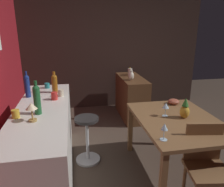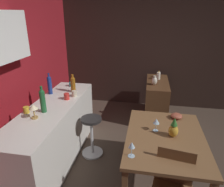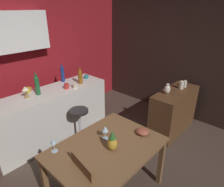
{
  "view_description": "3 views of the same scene",
  "coord_description": "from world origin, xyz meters",
  "px_view_note": "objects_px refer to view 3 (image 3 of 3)",
  "views": [
    {
      "loc": [
        -2.3,
        1.0,
        1.8
      ],
      "look_at": [
        0.64,
        0.46,
        0.88
      ],
      "focal_mm": 34.93,
      "sensor_mm": 36.0,
      "label": 1
    },
    {
      "loc": [
        -2.3,
        0.05,
        2.14
      ],
      "look_at": [
        0.61,
        0.58,
        0.97
      ],
      "focal_mm": 33.07,
      "sensor_mm": 36.0,
      "label": 2
    },
    {
      "loc": [
        -1.38,
        -1.49,
        2.23
      ],
      "look_at": [
        0.74,
        0.44,
        0.95
      ],
      "focal_mm": 31.42,
      "sensor_mm": 36.0,
      "label": 3
    }
  ],
  "objects_px": {
    "wine_bottle_cobalt": "(62,73)",
    "pillar_candle_tall": "(185,84)",
    "wine_bottle_green": "(37,85)",
    "wine_glass_right": "(53,142)",
    "cup_cream": "(75,85)",
    "pillar_candle_short": "(182,85)",
    "dining_table": "(106,152)",
    "fruit_bowl": "(143,132)",
    "wine_bottle_amber": "(80,76)",
    "cup_red": "(66,86)",
    "wine_glass_left": "(105,129)",
    "vase_ceramic_ivory": "(167,89)",
    "cup_mustard": "(28,90)",
    "bar_stool": "(80,125)",
    "counter_lamp": "(25,90)",
    "cup_teal": "(86,77)",
    "pineapple_centerpiece": "(112,142)",
    "sideboard_cabinet": "(173,111)"
  },
  "relations": [
    {
      "from": "wine_bottle_green",
      "to": "wine_glass_right",
      "type": "bearing_deg",
      "value": -112.4
    },
    {
      "from": "wine_bottle_green",
      "to": "pillar_candle_short",
      "type": "bearing_deg",
      "value": -37.83
    },
    {
      "from": "wine_bottle_green",
      "to": "cup_teal",
      "type": "height_order",
      "value": "wine_bottle_green"
    },
    {
      "from": "wine_glass_left",
      "to": "vase_ceramic_ivory",
      "type": "bearing_deg",
      "value": 0.32
    },
    {
      "from": "vase_ceramic_ivory",
      "to": "wine_bottle_amber",
      "type": "bearing_deg",
      "value": 121.9
    },
    {
      "from": "vase_ceramic_ivory",
      "to": "pineapple_centerpiece",
      "type": "bearing_deg",
      "value": -172.73
    },
    {
      "from": "wine_glass_left",
      "to": "pillar_candle_tall",
      "type": "height_order",
      "value": "pillar_candle_tall"
    },
    {
      "from": "fruit_bowl",
      "to": "wine_bottle_green",
      "type": "bearing_deg",
      "value": 103.76
    },
    {
      "from": "pineapple_centerpiece",
      "to": "cup_red",
      "type": "xyz_separation_m",
      "value": [
        0.5,
        1.54,
        0.1
      ]
    },
    {
      "from": "cup_mustard",
      "to": "pillar_candle_short",
      "type": "relative_size",
      "value": 0.64
    },
    {
      "from": "wine_bottle_amber",
      "to": "cup_cream",
      "type": "distance_m",
      "value": 0.23
    },
    {
      "from": "fruit_bowl",
      "to": "wine_bottle_amber",
      "type": "bearing_deg",
      "value": 78.05
    },
    {
      "from": "wine_glass_left",
      "to": "wine_bottle_cobalt",
      "type": "bearing_deg",
      "value": 71.08
    },
    {
      "from": "fruit_bowl",
      "to": "cup_cream",
      "type": "relative_size",
      "value": 1.43
    },
    {
      "from": "bar_stool",
      "to": "cup_teal",
      "type": "xyz_separation_m",
      "value": [
        0.65,
        0.54,
        0.59
      ]
    },
    {
      "from": "wine_bottle_cobalt",
      "to": "pillar_candle_short",
      "type": "xyz_separation_m",
      "value": [
        1.37,
        -1.77,
        -0.17
      ]
    },
    {
      "from": "sideboard_cabinet",
      "to": "wine_glass_left",
      "type": "bearing_deg",
      "value": 177.89
    },
    {
      "from": "wine_bottle_amber",
      "to": "cup_red",
      "type": "bearing_deg",
      "value": -177.74
    },
    {
      "from": "cup_mustard",
      "to": "pillar_candle_short",
      "type": "xyz_separation_m",
      "value": [
        2.07,
        -1.77,
        -0.05
      ]
    },
    {
      "from": "cup_mustard",
      "to": "counter_lamp",
      "type": "distance_m",
      "value": 0.24
    },
    {
      "from": "cup_cream",
      "to": "pillar_candle_short",
      "type": "height_order",
      "value": "pillar_candle_short"
    },
    {
      "from": "cup_cream",
      "to": "pillar_candle_short",
      "type": "xyz_separation_m",
      "value": [
        1.41,
        -1.34,
        -0.05
      ]
    },
    {
      "from": "bar_stool",
      "to": "wine_bottle_cobalt",
      "type": "bearing_deg",
      "value": 71.9
    },
    {
      "from": "wine_bottle_green",
      "to": "counter_lamp",
      "type": "bearing_deg",
      "value": 171.57
    },
    {
      "from": "fruit_bowl",
      "to": "wine_bottle_cobalt",
      "type": "relative_size",
      "value": 0.46
    },
    {
      "from": "sideboard_cabinet",
      "to": "cup_mustard",
      "type": "xyz_separation_m",
      "value": [
        -1.9,
        1.76,
        0.53
      ]
    },
    {
      "from": "cup_red",
      "to": "pillar_candle_tall",
      "type": "height_order",
      "value": "cup_red"
    },
    {
      "from": "wine_bottle_amber",
      "to": "cup_teal",
      "type": "xyz_separation_m",
      "value": [
        0.26,
        0.13,
        -0.11
      ]
    },
    {
      "from": "cup_cream",
      "to": "pillar_candle_short",
      "type": "bearing_deg",
      "value": -43.49
    },
    {
      "from": "fruit_bowl",
      "to": "wine_bottle_cobalt",
      "type": "xyz_separation_m",
      "value": [
        0.19,
        1.98,
        0.29
      ]
    },
    {
      "from": "dining_table",
      "to": "bar_stool",
      "type": "bearing_deg",
      "value": 67.4
    },
    {
      "from": "pineapple_centerpiece",
      "to": "cup_mustard",
      "type": "relative_size",
      "value": 2.24
    },
    {
      "from": "wine_bottle_cobalt",
      "to": "cup_teal",
      "type": "bearing_deg",
      "value": -26.22
    },
    {
      "from": "pillar_candle_short",
      "to": "vase_ceramic_ivory",
      "type": "distance_m",
      "value": 0.4
    },
    {
      "from": "wine_bottle_amber",
      "to": "bar_stool",
      "type": "bearing_deg",
      "value": -134.29
    },
    {
      "from": "wine_glass_left",
      "to": "wine_glass_right",
      "type": "distance_m",
      "value": 0.61
    },
    {
      "from": "cup_red",
      "to": "cup_teal",
      "type": "height_order",
      "value": "cup_red"
    },
    {
      "from": "dining_table",
      "to": "fruit_bowl",
      "type": "height_order",
      "value": "fruit_bowl"
    },
    {
      "from": "wine_glass_left",
      "to": "pillar_candle_tall",
      "type": "xyz_separation_m",
      "value": [
        2.08,
        -0.09,
        0.01
      ]
    },
    {
      "from": "wine_glass_left",
      "to": "pineapple_centerpiece",
      "type": "xyz_separation_m",
      "value": [
        -0.09,
        -0.2,
        -0.02
      ]
    },
    {
      "from": "fruit_bowl",
      "to": "wine_bottle_amber",
      "type": "xyz_separation_m",
      "value": [
        0.35,
        1.65,
        0.27
      ]
    },
    {
      "from": "dining_table",
      "to": "wine_bottle_green",
      "type": "relative_size",
      "value": 3.56
    },
    {
      "from": "cup_red",
      "to": "cup_mustard",
      "type": "bearing_deg",
      "value": 146.31
    },
    {
      "from": "cup_cream",
      "to": "wine_glass_right",
      "type": "bearing_deg",
      "value": -137.33
    },
    {
      "from": "wine_glass_right",
      "to": "pillar_candle_short",
      "type": "bearing_deg",
      "value": -7.61
    },
    {
      "from": "wine_glass_left",
      "to": "wine_bottle_cobalt",
      "type": "xyz_separation_m",
      "value": [
        0.58,
        1.69,
        0.19
      ]
    },
    {
      "from": "pillar_candle_tall",
      "to": "vase_ceramic_ivory",
      "type": "bearing_deg",
      "value": 169.03
    },
    {
      "from": "wine_bottle_cobalt",
      "to": "pillar_candle_tall",
      "type": "height_order",
      "value": "wine_bottle_cobalt"
    },
    {
      "from": "pineapple_centerpiece",
      "to": "pillar_candle_tall",
      "type": "distance_m",
      "value": 2.18
    },
    {
      "from": "dining_table",
      "to": "cup_cream",
      "type": "distance_m",
      "value": 1.55
    }
  ]
}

